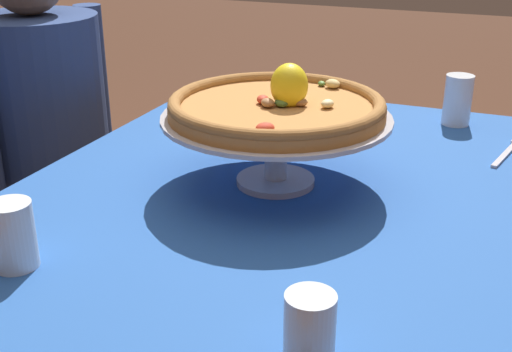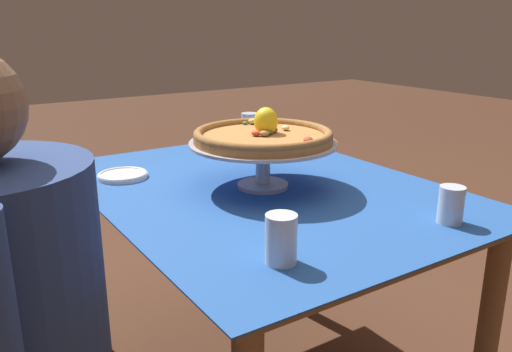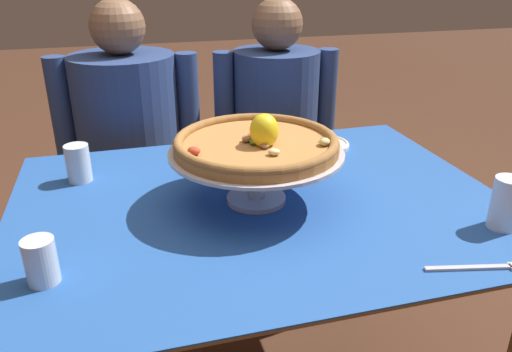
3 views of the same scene
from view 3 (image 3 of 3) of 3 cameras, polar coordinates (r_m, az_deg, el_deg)
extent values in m
cylinder|color=olive|center=(1.78, -20.43, -9.99)|extent=(0.06, 0.06, 0.69)
cylinder|color=olive|center=(1.96, 12.52, -5.64)|extent=(0.06, 0.06, 0.69)
cube|color=olive|center=(1.29, 0.37, -3.43)|extent=(1.19, 0.89, 0.02)
cube|color=#23519E|center=(1.28, 0.37, -2.85)|extent=(1.23, 0.93, 0.00)
cylinder|color=#B7B7C1|center=(1.28, 0.02, -2.57)|extent=(0.15, 0.15, 0.01)
cylinder|color=#B7B7C1|center=(1.25, 0.02, 0.09)|extent=(0.04, 0.04, 0.12)
cylinder|color=#B7B7C1|center=(1.22, 0.03, 2.77)|extent=(0.43, 0.43, 0.01)
cylinder|color=#AD753D|center=(1.22, 0.03, 3.39)|extent=(0.40, 0.40, 0.02)
torus|color=olive|center=(1.21, 0.03, 4.01)|extent=(0.40, 0.40, 0.02)
ellipsoid|color=#4C7533|center=(1.23, 7.65, 4.12)|extent=(0.02, 0.02, 0.01)
ellipsoid|color=beige|center=(1.13, 2.06, 2.75)|extent=(0.03, 0.03, 0.02)
ellipsoid|color=#4C7533|center=(1.20, -0.25, 3.95)|extent=(0.03, 0.03, 0.01)
ellipsoid|color=beige|center=(1.21, 0.04, 4.00)|extent=(0.02, 0.02, 0.01)
ellipsoid|color=tan|center=(1.20, 7.79, 3.88)|extent=(0.04, 0.04, 0.02)
ellipsoid|color=#C63D28|center=(1.24, -0.40, 4.59)|extent=(0.03, 0.03, 0.02)
ellipsoid|color=#C63D28|center=(1.15, -7.06, 2.88)|extent=(0.04, 0.04, 0.02)
ellipsoid|color=#996B42|center=(1.22, -1.02, 4.28)|extent=(0.04, 0.04, 0.02)
ellipsoid|color=#996B42|center=(1.17, 0.91, 3.52)|extent=(0.03, 0.03, 0.01)
ellipsoid|color=yellow|center=(1.19, 0.94, 5.15)|extent=(0.10, 0.10, 0.08)
cylinder|color=white|center=(1.26, 26.51, -2.78)|extent=(0.07, 0.07, 0.12)
cylinder|color=silver|center=(1.27, 26.36, -3.52)|extent=(0.06, 0.06, 0.08)
cylinder|color=silver|center=(1.45, -19.53, 1.38)|extent=(0.07, 0.07, 0.10)
cylinder|color=silver|center=(1.46, -19.43, 0.72)|extent=(0.06, 0.06, 0.07)
cylinder|color=silver|center=(1.04, -23.23, -8.88)|extent=(0.06, 0.06, 0.09)
cylinder|color=silver|center=(1.05, -23.05, -9.83)|extent=(0.05, 0.05, 0.05)
cylinder|color=white|center=(1.65, 7.85, 3.51)|extent=(0.15, 0.15, 0.01)
torus|color=white|center=(1.64, 7.86, 3.70)|extent=(0.15, 0.15, 0.01)
cube|color=#B7B7C1|center=(1.10, 22.93, -9.58)|extent=(0.17, 0.05, 0.01)
cube|color=#1E3833|center=(2.15, -13.01, -6.64)|extent=(0.32, 0.35, 0.44)
cylinder|color=navy|center=(1.95, -14.31, 5.64)|extent=(0.42, 0.42, 0.52)
sphere|color=brown|center=(1.87, -15.46, 16.04)|extent=(0.19, 0.19, 0.19)
cylinder|color=navy|center=(1.98, -21.07, 6.20)|extent=(0.08, 0.08, 0.44)
cylinder|color=navy|center=(1.93, -7.61, 7.20)|extent=(0.08, 0.08, 0.44)
cube|color=black|center=(2.26, 2.06, -4.12)|extent=(0.32, 0.35, 0.45)
cylinder|color=navy|center=(2.08, 2.26, 7.39)|extent=(0.38, 0.38, 0.49)
sphere|color=brown|center=(2.01, 2.42, 16.85)|extent=(0.20, 0.20, 0.20)
cylinder|color=navy|center=(2.04, -3.63, 8.11)|extent=(0.08, 0.08, 0.42)
cylinder|color=navy|center=(2.12, 7.96, 8.53)|extent=(0.08, 0.08, 0.42)
camera|label=1|loc=(1.05, -64.58, 6.64)|focal=46.18mm
camera|label=2|loc=(2.12, -42.55, 15.21)|focal=36.45mm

